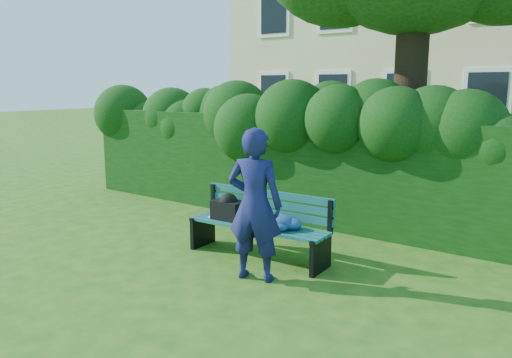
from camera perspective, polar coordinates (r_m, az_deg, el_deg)
The scene contains 4 objects.
ground at distance 7.16m, azimuth -2.84°, elevation -8.21°, with size 80.00×80.00×0.00m, color #215815.
hedge at distance 8.72m, azimuth 6.18°, elevation 1.26°, with size 10.00×1.00×1.80m.
park_bench at distance 6.79m, azimuth 0.15°, elevation -4.77°, with size 2.03×0.63×0.89m.
man_reading at distance 5.92m, azimuth -0.14°, elevation -2.96°, with size 0.67×0.44×1.84m, color #171B52.
Camera 1 is at (4.26, -5.28, 2.32)m, focal length 35.00 mm.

